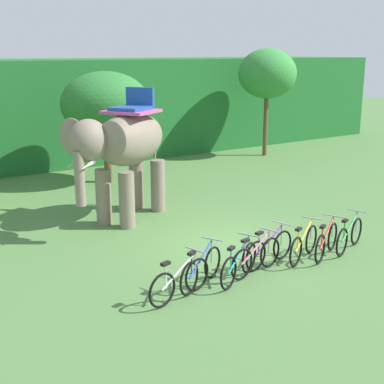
{
  "coord_description": "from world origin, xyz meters",
  "views": [
    {
      "loc": [
        -7.89,
        -9.98,
        4.8
      ],
      "look_at": [
        -0.62,
        1.0,
        1.3
      ],
      "focal_mm": 49.74,
      "sensor_mm": 36.0,
      "label": 1
    }
  ],
  "objects_px": {
    "bike_purple": "(269,249)",
    "bike_green": "(349,236)",
    "bike_white": "(180,281)",
    "bike_blue": "(201,269)",
    "bike_teal": "(239,264)",
    "bike_yellow": "(304,244)",
    "elephant": "(124,146)",
    "bike_pink": "(256,257)",
    "tree_right": "(106,104)",
    "bike_red": "(326,241)",
    "tree_left": "(267,74)"
  },
  "relations": [
    {
      "from": "bike_green",
      "to": "bike_red",
      "type": "bearing_deg",
      "value": 178.88
    },
    {
      "from": "bike_blue",
      "to": "tree_left",
      "type": "bearing_deg",
      "value": 43.89
    },
    {
      "from": "tree_right",
      "to": "bike_red",
      "type": "height_order",
      "value": "tree_right"
    },
    {
      "from": "bike_white",
      "to": "bike_teal",
      "type": "bearing_deg",
      "value": 1.12
    },
    {
      "from": "tree_right",
      "to": "tree_left",
      "type": "bearing_deg",
      "value": 5.43
    },
    {
      "from": "tree_right",
      "to": "bike_white",
      "type": "relative_size",
      "value": 2.46
    },
    {
      "from": "tree_left",
      "to": "bike_teal",
      "type": "height_order",
      "value": "tree_left"
    },
    {
      "from": "bike_pink",
      "to": "tree_right",
      "type": "bearing_deg",
      "value": 84.61
    },
    {
      "from": "tree_right",
      "to": "bike_teal",
      "type": "relative_size",
      "value": 2.63
    },
    {
      "from": "bike_yellow",
      "to": "bike_blue",
      "type": "bearing_deg",
      "value": 177.56
    },
    {
      "from": "tree_right",
      "to": "bike_purple",
      "type": "relative_size",
      "value": 2.43
    },
    {
      "from": "elephant",
      "to": "bike_green",
      "type": "relative_size",
      "value": 2.49
    },
    {
      "from": "elephant",
      "to": "bike_red",
      "type": "relative_size",
      "value": 2.59
    },
    {
      "from": "bike_purple",
      "to": "bike_green",
      "type": "xyz_separation_m",
      "value": [
        2.27,
        -0.39,
        0.0
      ]
    },
    {
      "from": "bike_yellow",
      "to": "bike_teal",
      "type": "bearing_deg",
      "value": -176.98
    },
    {
      "from": "bike_purple",
      "to": "bike_green",
      "type": "height_order",
      "value": "same"
    },
    {
      "from": "tree_right",
      "to": "bike_red",
      "type": "relative_size",
      "value": 2.63
    },
    {
      "from": "bike_yellow",
      "to": "elephant",
      "type": "bearing_deg",
      "value": 112.72
    },
    {
      "from": "bike_teal",
      "to": "bike_red",
      "type": "xyz_separation_m",
      "value": [
        2.61,
        -0.06,
        0.0
      ]
    },
    {
      "from": "bike_purple",
      "to": "bike_yellow",
      "type": "distance_m",
      "value": 0.92
    },
    {
      "from": "bike_blue",
      "to": "bike_teal",
      "type": "bearing_deg",
      "value": -15.47
    },
    {
      "from": "bike_yellow",
      "to": "bike_red",
      "type": "relative_size",
      "value": 1.01
    },
    {
      "from": "elephant",
      "to": "bike_pink",
      "type": "xyz_separation_m",
      "value": [
        0.66,
        -5.06,
        -1.82
      ]
    },
    {
      "from": "tree_right",
      "to": "bike_yellow",
      "type": "xyz_separation_m",
      "value": [
        0.55,
        -9.67,
        -2.53
      ]
    },
    {
      "from": "elephant",
      "to": "bike_pink",
      "type": "distance_m",
      "value": 5.42
    },
    {
      "from": "bike_teal",
      "to": "bike_green",
      "type": "bearing_deg",
      "value": -1.32
    },
    {
      "from": "elephant",
      "to": "bike_white",
      "type": "distance_m",
      "value": 5.69
    },
    {
      "from": "tree_left",
      "to": "bike_white",
      "type": "xyz_separation_m",
      "value": [
        -11.45,
        -10.61,
        -3.4
      ]
    },
    {
      "from": "bike_white",
      "to": "bike_red",
      "type": "relative_size",
      "value": 1.07
    },
    {
      "from": "tree_left",
      "to": "bike_white",
      "type": "distance_m",
      "value": 15.98
    },
    {
      "from": "bike_white",
      "to": "bike_teal",
      "type": "height_order",
      "value": "same"
    },
    {
      "from": "bike_pink",
      "to": "bike_red",
      "type": "height_order",
      "value": "same"
    },
    {
      "from": "bike_yellow",
      "to": "bike_green",
      "type": "xyz_separation_m",
      "value": [
        1.38,
        -0.19,
        0.0
      ]
    },
    {
      "from": "bike_pink",
      "to": "bike_purple",
      "type": "height_order",
      "value": "same"
    },
    {
      "from": "bike_yellow",
      "to": "bike_white",
      "type": "bearing_deg",
      "value": -177.79
    },
    {
      "from": "elephant",
      "to": "bike_yellow",
      "type": "height_order",
      "value": "elephant"
    },
    {
      "from": "tree_left",
      "to": "bike_purple",
      "type": "distance_m",
      "value": 13.95
    },
    {
      "from": "tree_right",
      "to": "tree_left",
      "type": "xyz_separation_m",
      "value": [
        8.46,
        0.8,
        0.87
      ]
    },
    {
      "from": "elephant",
      "to": "bike_teal",
      "type": "distance_m",
      "value": 5.48
    },
    {
      "from": "bike_teal",
      "to": "bike_purple",
      "type": "height_order",
      "value": "same"
    },
    {
      "from": "bike_pink",
      "to": "bike_blue",
      "type": "bearing_deg",
      "value": 174.91
    },
    {
      "from": "tree_right",
      "to": "bike_green",
      "type": "bearing_deg",
      "value": -78.93
    },
    {
      "from": "tree_left",
      "to": "bike_purple",
      "type": "bearing_deg",
      "value": -130.59
    },
    {
      "from": "bike_white",
      "to": "bike_blue",
      "type": "distance_m",
      "value": 0.73
    },
    {
      "from": "bike_white",
      "to": "bike_teal",
      "type": "xyz_separation_m",
      "value": [
        1.52,
        0.03,
        0.0
      ]
    },
    {
      "from": "bike_pink",
      "to": "bike_yellow",
      "type": "height_order",
      "value": "same"
    },
    {
      "from": "bike_pink",
      "to": "bike_green",
      "type": "bearing_deg",
      "value": -3.7
    },
    {
      "from": "bike_pink",
      "to": "bike_green",
      "type": "distance_m",
      "value": 2.85
    },
    {
      "from": "tree_left",
      "to": "elephant",
      "type": "xyz_separation_m",
      "value": [
        -10.03,
        -5.41,
        -1.58
      ]
    },
    {
      "from": "tree_left",
      "to": "bike_red",
      "type": "distance_m",
      "value": 13.36
    }
  ]
}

